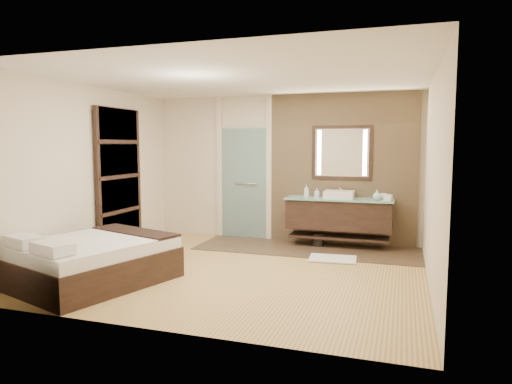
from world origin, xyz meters
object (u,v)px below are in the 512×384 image
(vanity, at_px, (339,214))
(mirror_unit, at_px, (342,153))
(bed, at_px, (93,261))
(waste_bin, at_px, (318,240))

(vanity, relative_size, mirror_unit, 1.75)
(bed, bearing_deg, waste_bin, 69.14)
(vanity, relative_size, bed, 0.85)
(waste_bin, bearing_deg, mirror_unit, 41.98)
(bed, distance_m, waste_bin, 3.86)
(bed, xyz_separation_m, waste_bin, (2.41, 3.01, -0.18))
(vanity, xyz_separation_m, mirror_unit, (0.00, 0.24, 1.07))
(waste_bin, bearing_deg, bed, -128.73)
(vanity, bearing_deg, bed, -131.83)
(mirror_unit, distance_m, bed, 4.52)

